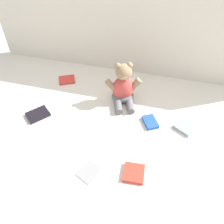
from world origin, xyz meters
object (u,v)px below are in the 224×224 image
object	(u,v)px
teddy_bear	(123,88)
book_case_5	(185,127)
book_case_3	(89,172)
book_case_1	(67,80)
book_case_6	(150,122)
book_case_2	(38,114)
book_case_4	(128,79)
book_case_0	(134,173)

from	to	relation	value
teddy_bear	book_case_5	world-z (taller)	teddy_bear
book_case_3	teddy_bear	bearing A→B (deg)	-69.75
book_case_1	book_case_3	world-z (taller)	book_case_1
book_case_5	book_case_6	xyz separation A→B (m)	(-0.18, -0.01, -0.00)
book_case_2	book_case_6	size ratio (longest dim) A/B	1.21
book_case_3	book_case_4	distance (m)	0.72
book_case_0	book_case_2	size ratio (longest dim) A/B	0.82
book_case_3	book_case_4	xyz separation A→B (m)	(0.03, 0.72, 0.00)
book_case_0	book_case_5	xyz separation A→B (m)	(0.21, 0.34, 0.00)
book_case_0	book_case_2	bearing A→B (deg)	64.55
teddy_bear	book_case_5	bearing A→B (deg)	-39.31
book_case_0	book_case_2	world-z (taller)	same
teddy_bear	book_case_5	size ratio (longest dim) A/B	2.59
book_case_0	book_case_6	distance (m)	0.33
book_case_1	book_case_6	xyz separation A→B (m)	(0.59, -0.24, 0.00)
book_case_0	book_case_4	bearing A→B (deg)	9.87
book_case_0	book_case_6	bearing A→B (deg)	-9.13
book_case_5	teddy_bear	bearing A→B (deg)	100.15
book_case_0	book_case_3	bearing A→B (deg)	97.41
book_case_1	book_case_2	bearing A→B (deg)	-31.82
book_case_1	book_case_6	size ratio (longest dim) A/B	1.03
book_case_1	book_case_5	xyz separation A→B (m)	(0.77, -0.24, 0.00)
book_case_3	book_case_4	world-z (taller)	book_case_4
book_case_1	book_case_3	size ratio (longest dim) A/B	0.99
book_case_2	book_case_3	size ratio (longest dim) A/B	1.17
book_case_4	book_case_6	size ratio (longest dim) A/B	0.98
book_case_0	book_case_1	bearing A→B (deg)	40.04
book_case_2	book_case_3	xyz separation A→B (m)	(0.40, -0.27, -0.01)
teddy_bear	book_case_1	distance (m)	0.42
book_case_4	book_case_0	bearing A→B (deg)	-155.75
book_case_2	book_case_0	bearing A→B (deg)	19.36
book_case_5	book_case_6	bearing A→B (deg)	123.09
book_case_3	book_case_5	distance (m)	0.56
book_case_5	book_case_1	bearing A→B (deg)	104.08
book_case_1	book_case_4	distance (m)	0.40
book_case_3	book_case_6	xyz separation A→B (m)	(0.23, 0.37, 0.01)
book_case_2	book_case_5	world-z (taller)	book_case_5
teddy_bear	book_case_4	xyz separation A→B (m)	(-0.01, 0.20, -0.09)
teddy_bear	book_case_4	world-z (taller)	teddy_bear
book_case_1	book_case_6	world-z (taller)	book_case_6
book_case_0	book_case_6	xyz separation A→B (m)	(0.03, 0.33, 0.00)
book_case_0	book_case_5	size ratio (longest dim) A/B	1.00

